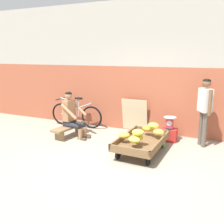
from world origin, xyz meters
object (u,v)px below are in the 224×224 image
at_px(sign_board, 135,115).
at_px(banana_cart, 142,142).
at_px(low_bench, 70,128).
at_px(bicycle_near_left, 76,114).
at_px(weighing_scale, 170,123).
at_px(plastic_crate, 169,135).
at_px(vendor_seated, 72,115).
at_px(customer_adult, 205,105).
at_px(shopping_bag, 161,142).

bearing_deg(sign_board, banana_cart, -65.24).
bearing_deg(low_bench, bicycle_near_left, 111.62).
bearing_deg(weighing_scale, sign_board, 159.18).
height_order(plastic_crate, weighing_scale, weighing_scale).
xyz_separation_m(vendor_seated, plastic_crate, (2.31, 0.67, -0.42)).
height_order(low_bench, weighing_scale, weighing_scale).
bearing_deg(bicycle_near_left, customer_adult, -2.88).
bearing_deg(low_bench, banana_cart, -9.42).
xyz_separation_m(low_bench, bicycle_near_left, (-0.32, 0.81, 0.15)).
height_order(plastic_crate, bicycle_near_left, bicycle_near_left).
bearing_deg(vendor_seated, banana_cart, -9.56).
height_order(banana_cart, bicycle_near_left, bicycle_near_left).
height_order(plastic_crate, shopping_bag, plastic_crate).
height_order(customer_adult, shopping_bag, customer_adult).
xyz_separation_m(customer_adult, shopping_bag, (-0.83, -0.47, -0.83)).
relative_size(plastic_crate, bicycle_near_left, 0.22).
xyz_separation_m(plastic_crate, shopping_bag, (-0.08, -0.50, -0.03)).
bearing_deg(sign_board, vendor_seated, -140.69).
xyz_separation_m(low_bench, shopping_bag, (2.32, 0.16, -0.08)).
height_order(vendor_seated, plastic_crate, vendor_seated).
distance_m(low_bench, customer_adult, 3.30).
bearing_deg(banana_cart, customer_adult, 40.73).
bearing_deg(vendor_seated, plastic_crate, 16.24).
height_order(plastic_crate, customer_adult, customer_adult).
relative_size(low_bench, shopping_bag, 4.70).
bearing_deg(vendor_seated, bicycle_near_left, 116.47).
bearing_deg(bicycle_near_left, banana_cart, -26.10).
distance_m(vendor_seated, sign_board, 1.68).
xyz_separation_m(plastic_crate, bicycle_near_left, (-2.72, 0.15, 0.20)).
height_order(vendor_seated, weighing_scale, vendor_seated).
bearing_deg(banana_cart, shopping_bag, 59.47).
height_order(low_bench, sign_board, sign_board).
relative_size(weighing_scale, sign_board, 0.34).
height_order(banana_cart, low_bench, banana_cart).
xyz_separation_m(low_bench, plastic_crate, (2.40, 0.66, -0.05)).
height_order(vendor_seated, shopping_bag, vendor_seated).
bearing_deg(customer_adult, shopping_bag, -150.47).
bearing_deg(shopping_bag, weighing_scale, 80.39).
height_order(low_bench, plastic_crate, plastic_crate).
bearing_deg(shopping_bag, plastic_crate, 80.41).
xyz_separation_m(plastic_crate, sign_board, (-1.02, 0.39, 0.29)).
relative_size(customer_adult, shopping_bag, 6.38).
bearing_deg(bicycle_near_left, low_bench, -68.38).
bearing_deg(banana_cart, weighing_scale, 69.20).
distance_m(weighing_scale, shopping_bag, 0.61).
relative_size(banana_cart, vendor_seated, 1.29).
relative_size(low_bench, weighing_scale, 3.76).
bearing_deg(weighing_scale, vendor_seated, -163.78).
relative_size(low_bench, customer_adult, 0.74).
distance_m(banana_cart, low_bench, 2.05).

